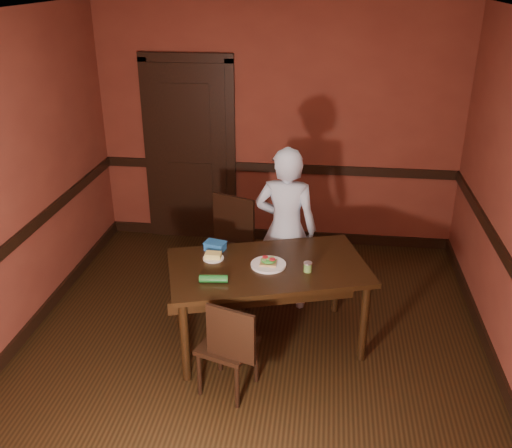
% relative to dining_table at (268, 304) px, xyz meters
% --- Properties ---
extents(floor, '(4.00, 4.50, 0.01)m').
position_rel_dining_table_xyz_m(floor, '(-0.12, -0.20, -0.38)').
color(floor, black).
rests_on(floor, ground).
extents(ceiling, '(4.00, 4.50, 0.01)m').
position_rel_dining_table_xyz_m(ceiling, '(-0.12, -0.20, 2.32)').
color(ceiling, silver).
rests_on(ceiling, ground).
extents(wall_back, '(4.00, 0.02, 2.70)m').
position_rel_dining_table_xyz_m(wall_back, '(-0.12, 2.05, 0.97)').
color(wall_back, maroon).
rests_on(wall_back, ground).
extents(wall_front, '(4.00, 0.02, 2.70)m').
position_rel_dining_table_xyz_m(wall_front, '(-0.12, -2.45, 0.97)').
color(wall_front, maroon).
rests_on(wall_front, ground).
extents(dado_back, '(4.00, 0.03, 0.10)m').
position_rel_dining_table_xyz_m(dado_back, '(-0.12, 2.04, 0.52)').
color(dado_back, black).
rests_on(dado_back, ground).
extents(dado_left, '(0.03, 4.50, 0.10)m').
position_rel_dining_table_xyz_m(dado_left, '(-2.10, -0.20, 0.52)').
color(dado_left, black).
rests_on(dado_left, ground).
extents(baseboard_back, '(4.00, 0.03, 0.12)m').
position_rel_dining_table_xyz_m(baseboard_back, '(-0.12, 2.04, -0.32)').
color(baseboard_back, black).
rests_on(baseboard_back, ground).
extents(baseboard_left, '(0.03, 4.50, 0.12)m').
position_rel_dining_table_xyz_m(baseboard_left, '(-2.10, -0.20, -0.32)').
color(baseboard_left, black).
rests_on(baseboard_left, ground).
extents(baseboard_right, '(0.03, 4.50, 0.12)m').
position_rel_dining_table_xyz_m(baseboard_right, '(1.87, -0.20, -0.32)').
color(baseboard_right, black).
rests_on(baseboard_right, ground).
extents(door, '(1.05, 0.07, 2.20)m').
position_rel_dining_table_xyz_m(door, '(-1.12, 2.02, 0.72)').
color(door, black).
rests_on(door, ground).
extents(dining_table, '(1.80, 1.34, 0.75)m').
position_rel_dining_table_xyz_m(dining_table, '(0.00, 0.00, 0.00)').
color(dining_table, black).
rests_on(dining_table, floor).
extents(chair_far, '(0.59, 0.59, 0.97)m').
position_rel_dining_table_xyz_m(chair_far, '(-0.36, 0.75, 0.11)').
color(chair_far, black).
rests_on(chair_far, floor).
extents(chair_near, '(0.48, 0.48, 0.82)m').
position_rel_dining_table_xyz_m(chair_near, '(-0.23, -0.63, 0.03)').
color(chair_near, black).
rests_on(chair_near, floor).
extents(person, '(0.60, 0.42, 1.57)m').
position_rel_dining_table_xyz_m(person, '(0.09, 0.65, 0.41)').
color(person, silver).
rests_on(person, floor).
extents(sandwich_plate, '(0.29, 0.29, 0.07)m').
position_rel_dining_table_xyz_m(sandwich_plate, '(0.00, -0.01, 0.40)').
color(sandwich_plate, white).
rests_on(sandwich_plate, dining_table).
extents(sauce_jar, '(0.07, 0.07, 0.08)m').
position_rel_dining_table_xyz_m(sauce_jar, '(0.33, -0.06, 0.42)').
color(sauce_jar, '#5C8D41').
rests_on(sauce_jar, dining_table).
extents(cheese_saucer, '(0.18, 0.18, 0.06)m').
position_rel_dining_table_xyz_m(cheese_saucer, '(-0.47, 0.06, 0.40)').
color(cheese_saucer, white).
rests_on(cheese_saucer, dining_table).
extents(food_tub, '(0.20, 0.16, 0.07)m').
position_rel_dining_table_xyz_m(food_tub, '(-0.48, 0.22, 0.41)').
color(food_tub, blue).
rests_on(food_tub, dining_table).
extents(wrapped_veg, '(0.23, 0.09, 0.06)m').
position_rel_dining_table_xyz_m(wrapped_veg, '(-0.39, -0.33, 0.41)').
color(wrapped_veg, '#15541D').
rests_on(wrapped_veg, dining_table).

